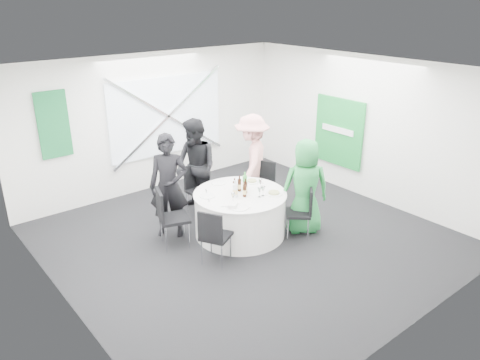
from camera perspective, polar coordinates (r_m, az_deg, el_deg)
floor at (r=7.97m, az=0.91°, el=-7.11°), size 6.00×6.00×0.00m
ceiling at (r=7.05m, az=1.05°, el=13.23°), size 6.00×6.00×0.00m
wall_back at (r=9.78m, az=-10.47°, el=6.93°), size 6.00×0.00×6.00m
wall_front at (r=5.62m, az=21.12°, el=-5.63°), size 6.00×0.00×6.00m
wall_left at (r=6.06m, az=-21.38°, el=-3.68°), size 0.00×6.00×6.00m
wall_right at (r=9.52m, az=15.04°, el=6.13°), size 0.00×6.00×6.00m
window_panel at (r=9.86m, az=-8.87°, el=7.76°), size 2.60×0.03×1.60m
window_brace_a at (r=9.83m, az=-8.75°, el=7.71°), size 2.63×0.05×1.84m
window_brace_b at (r=9.83m, az=-8.75°, el=7.71°), size 2.63×0.05×1.84m
green_banner at (r=8.91m, az=-21.77°, el=6.28°), size 0.55×0.04×1.20m
green_sign at (r=9.87m, az=11.93°, el=5.75°), size 0.05×1.20×1.40m
banquet_table at (r=7.93m, az=0.00°, el=-4.16°), size 1.56×1.56×0.76m
chair_back at (r=8.70m, az=-5.26°, el=-0.66°), size 0.44×0.45×0.92m
chair_back_left at (r=7.55m, az=-8.75°, el=-4.05°), size 0.59×0.58×1.00m
chair_back_right at (r=8.79m, az=2.80°, el=-0.28°), size 0.58×0.58×0.94m
chair_front_right at (r=7.86m, az=7.73°, el=-3.48°), size 0.57×0.57×0.89m
chair_front_left at (r=7.01m, az=-3.24°, el=-6.50°), size 0.56×0.56×0.91m
person_man_back_left at (r=7.81m, az=-8.67°, el=-0.74°), size 0.77×0.74×1.78m
person_man_back at (r=8.58m, az=-5.44°, el=1.56°), size 0.53×0.90×1.79m
person_woman_pink at (r=8.91m, az=1.45°, el=2.39°), size 1.22×1.16×1.78m
person_woman_green at (r=7.93m, az=7.95°, el=-0.85°), size 0.96×0.88×1.65m
plate_back at (r=8.19m, az=-2.63°, el=-0.33°), size 0.26×0.26×0.01m
plate_back_left at (r=7.67m, az=-3.99°, el=-1.95°), size 0.26×0.26×0.01m
plate_back_right at (r=8.23m, az=1.47°, el=-0.15°), size 0.24×0.24×0.04m
plate_front_right at (r=7.76m, az=4.16°, el=-1.61°), size 0.28×0.28×0.04m
plate_front_left at (r=7.25m, az=-0.08°, el=-3.36°), size 0.29×0.29×0.01m
napkin at (r=7.26m, az=-0.86°, el=-3.04°), size 0.22×0.21×0.05m
beer_bottle_a at (r=7.78m, az=-0.67°, el=-0.86°), size 0.06×0.06×0.25m
beer_bottle_b at (r=7.82m, az=-0.07°, el=-0.64°), size 0.06×0.06×0.28m
beer_bottle_c at (r=7.75m, az=0.68°, el=-0.93°), size 0.06×0.06×0.25m
beer_bottle_d at (r=7.61m, az=0.57°, el=-1.34°), size 0.06×0.06×0.26m
green_water_bottle at (r=7.88m, az=0.60°, el=-0.33°), size 0.08×0.08×0.31m
clear_water_bottle at (r=7.60m, az=-0.60°, el=-1.28°), size 0.08×0.08×0.28m
wine_glass_a at (r=7.92m, az=2.52°, el=-0.22°), size 0.07×0.07×0.17m
wine_glass_b at (r=7.38m, az=-0.86°, el=-1.90°), size 0.07×0.07×0.17m
wine_glass_c at (r=7.59m, az=2.41°, el=-1.23°), size 0.07×0.07×0.17m
wine_glass_d at (r=7.64m, az=2.84°, el=-1.07°), size 0.07×0.07×0.17m
fork_a at (r=7.88m, az=-4.13°, el=-1.34°), size 0.09×0.14×0.01m
knife_a at (r=7.53m, az=-3.84°, el=-2.46°), size 0.08×0.14×0.01m
fork_b at (r=8.20m, az=2.40°, el=-0.34°), size 0.09×0.14×0.01m
knife_b at (r=8.30m, az=-0.12°, el=-0.04°), size 0.10×0.13×0.01m
fork_c at (r=7.28m, az=-1.72°, el=-3.29°), size 0.12×0.12×0.01m
knife_c at (r=7.25m, az=0.77°, el=-3.41°), size 0.11×0.12×0.01m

